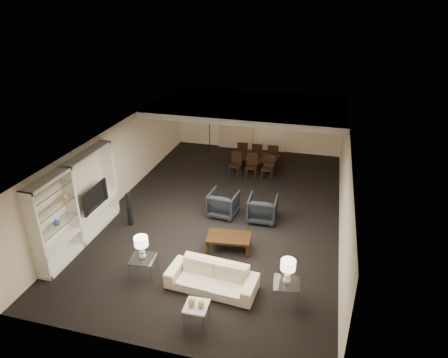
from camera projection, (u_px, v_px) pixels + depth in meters
floor at (224, 211)px, 12.52m from camera, size 11.00×11.00×0.00m
ceiling at (224, 135)px, 11.44m from camera, size 7.00×11.00×0.02m
wall_back at (257, 121)px, 16.78m from camera, size 7.00×0.02×2.50m
wall_front at (146, 299)px, 7.19m from camera, size 7.00×0.02×2.50m
wall_left at (119, 163)px, 12.79m from camera, size 0.02×11.00×2.50m
wall_right at (345, 188)px, 11.17m from camera, size 0.02×11.00×2.50m
ceiling_soffit at (249, 107)px, 14.54m from camera, size 7.00×4.00×0.20m
curtains at (236, 121)px, 16.94m from camera, size 1.50×0.12×2.40m
door at (274, 127)px, 16.67m from camera, size 0.90×0.05×2.10m
painting at (309, 118)px, 16.13m from camera, size 0.95×0.04×0.65m
media_unit at (78, 204)px, 10.51m from camera, size 0.38×3.40×2.35m
pendant_light at (256, 120)px, 14.67m from camera, size 0.52×0.52×0.24m
sofa at (212, 278)px, 9.15m from camera, size 2.14×0.98×0.61m
coffee_table at (229, 243)px, 10.59m from camera, size 1.21×0.79×0.41m
armchair_left at (223, 204)px, 12.13m from camera, size 0.90×0.93×0.78m
armchair_right at (262, 209)px, 11.85m from camera, size 0.85×0.88×0.78m
side_table_left at (144, 267)px, 9.56m from camera, size 0.64×0.64×0.53m
side_table_right at (286, 292)px, 8.77m from camera, size 0.63×0.63×0.53m
table_lamp_left at (142, 248)px, 9.31m from camera, size 0.34×0.34×0.59m
table_lamp_right at (288, 272)px, 8.53m from camera, size 0.35×0.35×0.59m
marble_table at (197, 314)px, 8.22m from camera, size 0.49×0.49×0.48m
gold_gourd_a at (192, 302)px, 8.11m from camera, size 0.15×0.15×0.15m
gold_gourd_b at (201, 304)px, 8.06m from camera, size 0.13×0.13×0.13m
television at (92, 197)px, 11.07m from camera, size 1.15×0.15×0.66m
vase_blue at (56, 222)px, 9.73m from camera, size 0.18×0.18×0.19m
vase_amber at (64, 196)px, 9.91m from camera, size 0.15×0.15×0.16m
floor_speaker at (129, 209)px, 11.56m from camera, size 0.12×0.12×1.03m
dining_table at (255, 163)px, 15.12m from camera, size 1.87×1.21×0.62m
chair_nl at (235, 165)px, 14.63m from camera, size 0.45×0.45×0.91m
chair_nm at (251, 166)px, 14.49m from camera, size 0.44×0.44×0.91m
chair_nr at (268, 168)px, 14.35m from camera, size 0.47×0.47×0.91m
chair_fl at (243, 152)px, 15.76m from camera, size 0.47×0.47×0.91m
chair_fm at (258, 153)px, 15.63m from camera, size 0.44×0.44×0.91m
chair_fr at (273, 155)px, 15.49m from camera, size 0.45×0.45×0.91m
floor_lamp at (209, 129)px, 17.03m from camera, size 0.31×0.31×1.73m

